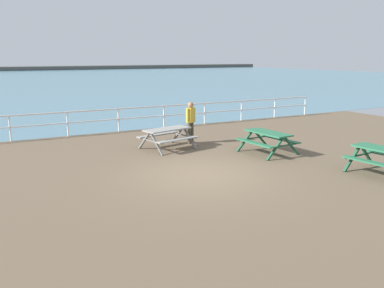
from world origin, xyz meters
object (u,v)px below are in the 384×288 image
at_px(picnic_table_mid_centre, 384,155).
at_px(visitor, 191,120).
at_px(picnic_table_near_right, 167,133).
at_px(picnic_table_near_left, 268,137).

bearing_deg(picnic_table_mid_centre, visitor, 18.79).
relative_size(picnic_table_near_right, picnic_table_mid_centre, 1.07).
bearing_deg(visitor, picnic_table_near_right, 81.21).
relative_size(picnic_table_near_left, visitor, 1.16).
relative_size(picnic_table_mid_centre, visitor, 1.18).
height_order(picnic_table_near_left, picnic_table_mid_centre, same).
distance_m(picnic_table_near_right, picnic_table_mid_centre, 7.38).
bearing_deg(picnic_table_near_right, visitor, 6.85).
xyz_separation_m(picnic_table_near_right, visitor, (1.23, 0.43, 0.36)).
bearing_deg(picnic_table_near_left, picnic_table_near_right, 46.00).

